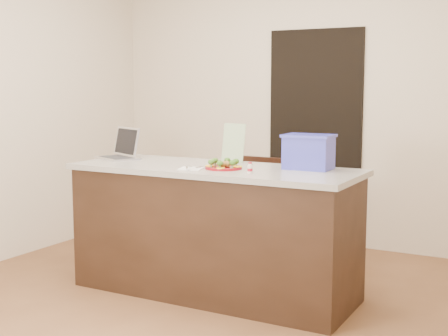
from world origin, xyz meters
The scene contains 16 objects.
ground centered at (0.00, 0.00, 0.00)m, with size 4.00×4.00×0.00m, color brown.
room_shell centered at (0.00, 0.00, 1.62)m, with size 4.00×4.00×4.00m.
doorway centered at (0.10, 1.98, 1.00)m, with size 0.90×0.02×2.00m, color black.
island centered at (0.00, 0.25, 0.46)m, with size 2.06×0.76×0.92m.
plate centered at (0.12, 0.17, 0.93)m, with size 0.25×0.25×0.02m.
meatballs centered at (0.12, 0.17, 0.95)m, with size 0.10×0.10×0.04m.
broccoli centered at (0.12, 0.17, 0.97)m, with size 0.21×0.21×0.04m.
pepper_rings centered at (0.12, 0.17, 0.94)m, with size 0.25×0.25×0.01m.
napkin centered at (-0.07, 0.06, 0.92)m, with size 0.15×0.15×0.01m, color silver.
fork centered at (-0.09, 0.07, 0.93)m, with size 0.08×0.16×0.00m.
knife centered at (-0.04, 0.05, 0.93)m, with size 0.02×0.18×0.01m.
yogurt_bottle centered at (0.37, 0.07, 0.95)m, with size 0.03×0.03×0.07m.
laptop centered at (-0.88, 0.34, 0.99)m, with size 0.41×0.39×0.24m.
leaflet centered at (0.01, 0.53, 1.06)m, with size 0.20×0.00×0.29m, color silver.
blue_box centered at (0.63, 0.44, 1.04)m, with size 0.34×0.25×0.24m.
chair centered at (-0.09, 1.11, 0.50)m, with size 0.41×0.41×0.89m.
Camera 1 is at (2.15, -3.52, 1.49)m, focal length 50.00 mm.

